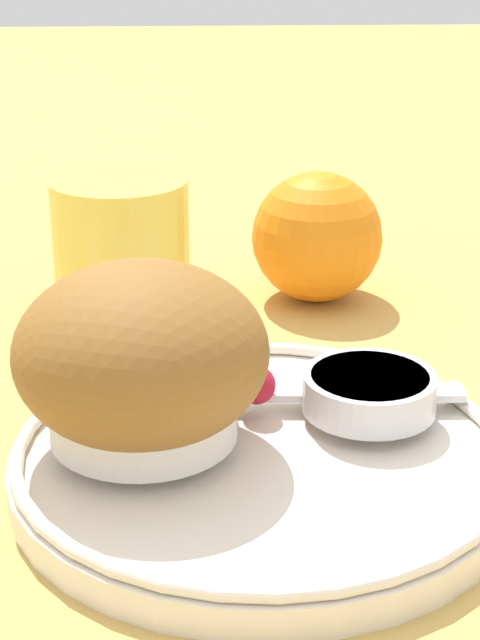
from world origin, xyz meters
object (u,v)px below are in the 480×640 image
muffin (141,362)px  juice_glass (122,252)px  orange_fruit (317,237)px  butter_knife (274,392)px

muffin → juice_glass: muffin is taller
orange_fruit → muffin: bearing=-114.7°
muffin → orange_fruit: size_ratio=1.35×
muffin → butter_knife: (0.06, 0.04, -0.03)m
orange_fruit → juice_glass: bearing=-164.1°
muffin → orange_fruit: (0.10, 0.21, -0.01)m
orange_fruit → butter_knife: bearing=-102.5°
butter_knife → orange_fruit: 0.18m
muffin → butter_knife: bearing=31.4°
muffin → juice_glass: 0.18m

